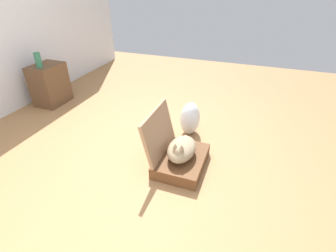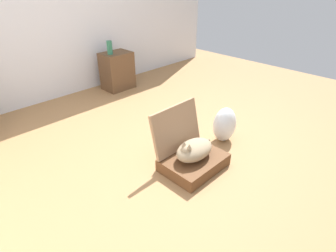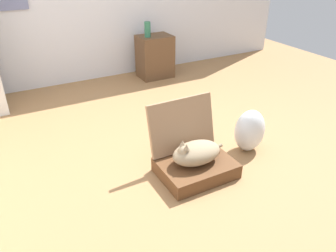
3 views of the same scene
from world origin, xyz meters
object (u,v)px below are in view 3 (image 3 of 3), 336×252
at_px(plastic_bag_white, 250,131).
at_px(vase_tall, 147,29).
at_px(suitcase_base, 196,168).
at_px(side_table, 155,57).
at_px(cat, 196,153).

distance_m(plastic_bag_white, vase_tall, 2.32).
bearing_deg(vase_tall, suitcase_base, -105.82).
distance_m(suitcase_base, side_table, 2.53).
bearing_deg(suitcase_base, vase_tall, 74.18).
bearing_deg(side_table, suitcase_base, -108.31).
bearing_deg(cat, vase_tall, 74.01).
distance_m(plastic_bag_white, side_table, 2.30).
relative_size(plastic_bag_white, vase_tall, 1.99).
bearing_deg(side_table, cat, -108.49).
relative_size(cat, vase_tall, 2.45).
bearing_deg(cat, side_table, 71.51).
xyz_separation_m(cat, vase_tall, (0.68, 2.36, 0.50)).
bearing_deg(suitcase_base, side_table, 71.69).
height_order(cat, vase_tall, vase_tall).
xyz_separation_m(suitcase_base, side_table, (0.79, 2.39, 0.24)).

